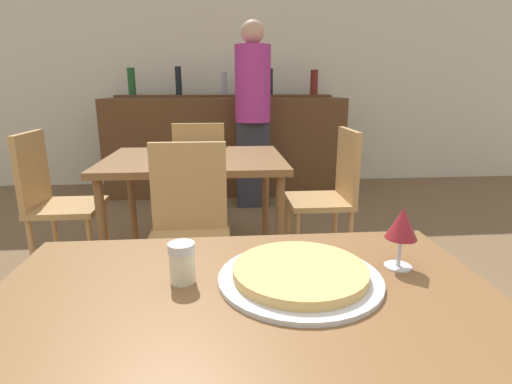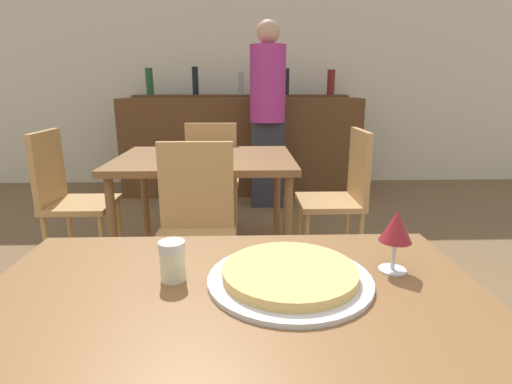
{
  "view_description": "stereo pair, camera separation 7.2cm",
  "coord_description": "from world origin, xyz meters",
  "px_view_note": "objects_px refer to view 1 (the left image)",
  "views": [
    {
      "loc": [
        -0.05,
        -0.76,
        1.19
      ],
      "look_at": [
        0.07,
        0.55,
        0.84
      ],
      "focal_mm": 28.0,
      "sensor_mm": 36.0,
      "label": 1
    },
    {
      "loc": [
        0.03,
        -0.76,
        1.19
      ],
      "look_at": [
        0.07,
        0.55,
        0.84
      ],
      "focal_mm": 28.0,
      "sensor_mm": 36.0,
      "label": 2
    }
  ],
  "objects_px": {
    "chair_far_side_back": "(200,172)",
    "chair_far_side_left": "(53,196)",
    "chair_far_side_right": "(331,189)",
    "wine_glass": "(402,225)",
    "cheese_shaker": "(182,262)",
    "chair_far_side_front": "(189,224)",
    "person_standing": "(253,109)",
    "pizza_tray": "(300,274)"
  },
  "relations": [
    {
      "from": "person_standing",
      "to": "chair_far_side_left",
      "type": "bearing_deg",
      "value": -133.34
    },
    {
      "from": "pizza_tray",
      "to": "cheese_shaker",
      "type": "relative_size",
      "value": 4.0
    },
    {
      "from": "chair_far_side_left",
      "to": "person_standing",
      "type": "xyz_separation_m",
      "value": [
        1.36,
        1.44,
        0.43
      ]
    },
    {
      "from": "chair_far_side_back",
      "to": "chair_far_side_left",
      "type": "relative_size",
      "value": 1.0
    },
    {
      "from": "chair_far_side_right",
      "to": "chair_far_side_back",
      "type": "bearing_deg",
      "value": -124.26
    },
    {
      "from": "chair_far_side_right",
      "to": "pizza_tray",
      "type": "xyz_separation_m",
      "value": [
        -0.53,
        -1.62,
        0.22
      ]
    },
    {
      "from": "chair_far_side_back",
      "to": "chair_far_side_left",
      "type": "bearing_deg",
      "value": 34.26
    },
    {
      "from": "chair_far_side_left",
      "to": "chair_far_side_right",
      "type": "distance_m",
      "value": 1.76
    },
    {
      "from": "chair_far_side_back",
      "to": "cheese_shaker",
      "type": "height_order",
      "value": "chair_far_side_back"
    },
    {
      "from": "chair_far_side_back",
      "to": "person_standing",
      "type": "bearing_deg",
      "value": -119.63
    },
    {
      "from": "chair_far_side_front",
      "to": "cheese_shaker",
      "type": "height_order",
      "value": "chair_far_side_front"
    },
    {
      "from": "chair_far_side_front",
      "to": "chair_far_side_back",
      "type": "height_order",
      "value": "same"
    },
    {
      "from": "chair_far_side_right",
      "to": "cheese_shaker",
      "type": "distance_m",
      "value": 1.81
    },
    {
      "from": "chair_far_side_right",
      "to": "chair_far_side_front",
      "type": "bearing_deg",
      "value": -55.74
    },
    {
      "from": "person_standing",
      "to": "chair_far_side_right",
      "type": "bearing_deg",
      "value": -74.36
    },
    {
      "from": "chair_far_side_front",
      "to": "person_standing",
      "type": "bearing_deg",
      "value": 76.82
    },
    {
      "from": "cheese_shaker",
      "to": "wine_glass",
      "type": "height_order",
      "value": "wine_glass"
    },
    {
      "from": "chair_far_side_right",
      "to": "cheese_shaker",
      "type": "xyz_separation_m",
      "value": [
        -0.81,
        -1.6,
        0.26
      ]
    },
    {
      "from": "pizza_tray",
      "to": "chair_far_side_front",
      "type": "bearing_deg",
      "value": 108.98
    },
    {
      "from": "chair_far_side_front",
      "to": "wine_glass",
      "type": "distance_m",
      "value": 1.19
    },
    {
      "from": "chair_far_side_back",
      "to": "pizza_tray",
      "type": "height_order",
      "value": "chair_far_side_back"
    },
    {
      "from": "chair_far_side_front",
      "to": "chair_far_side_back",
      "type": "relative_size",
      "value": 1.0
    },
    {
      "from": "wine_glass",
      "to": "chair_far_side_right",
      "type": "bearing_deg",
      "value": 80.46
    },
    {
      "from": "chair_far_side_right",
      "to": "person_standing",
      "type": "distance_m",
      "value": 1.55
    },
    {
      "from": "cheese_shaker",
      "to": "person_standing",
      "type": "relative_size",
      "value": 0.06
    },
    {
      "from": "chair_far_side_back",
      "to": "chair_far_side_right",
      "type": "bearing_deg",
      "value": 145.74
    },
    {
      "from": "chair_far_side_front",
      "to": "chair_far_side_left",
      "type": "relative_size",
      "value": 1.0
    },
    {
      "from": "chair_far_side_left",
      "to": "chair_far_side_right",
      "type": "xyz_separation_m",
      "value": [
        1.76,
        0.0,
        0.0
      ]
    },
    {
      "from": "chair_far_side_left",
      "to": "wine_glass",
      "type": "xyz_separation_m",
      "value": [
        1.5,
        -1.57,
        0.32
      ]
    },
    {
      "from": "chair_far_side_back",
      "to": "chair_far_side_left",
      "type": "xyz_separation_m",
      "value": [
        -0.88,
        -0.6,
        0.0
      ]
    },
    {
      "from": "person_standing",
      "to": "wine_glass",
      "type": "relative_size",
      "value": 11.15
    },
    {
      "from": "cheese_shaker",
      "to": "person_standing",
      "type": "xyz_separation_m",
      "value": [
        0.41,
        3.04,
        0.18
      ]
    },
    {
      "from": "person_standing",
      "to": "wine_glass",
      "type": "distance_m",
      "value": 3.01
    },
    {
      "from": "pizza_tray",
      "to": "person_standing",
      "type": "distance_m",
      "value": 3.06
    },
    {
      "from": "person_standing",
      "to": "wine_glass",
      "type": "height_order",
      "value": "person_standing"
    },
    {
      "from": "chair_far_side_right",
      "to": "pizza_tray",
      "type": "height_order",
      "value": "chair_far_side_right"
    },
    {
      "from": "chair_far_side_front",
      "to": "wine_glass",
      "type": "bearing_deg",
      "value": -57.5
    },
    {
      "from": "chair_far_side_left",
      "to": "wine_glass",
      "type": "height_order",
      "value": "chair_far_side_left"
    },
    {
      "from": "chair_far_side_back",
      "to": "pizza_tray",
      "type": "xyz_separation_m",
      "value": [
        0.35,
        -2.22,
        0.22
      ]
    },
    {
      "from": "chair_far_side_right",
      "to": "person_standing",
      "type": "bearing_deg",
      "value": -164.36
    },
    {
      "from": "pizza_tray",
      "to": "chair_far_side_left",
      "type": "bearing_deg",
      "value": 127.25
    },
    {
      "from": "chair_far_side_right",
      "to": "person_standing",
      "type": "relative_size",
      "value": 0.52
    }
  ]
}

